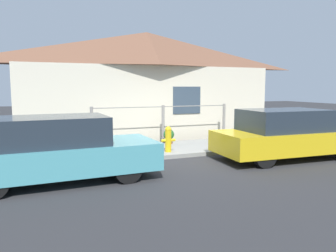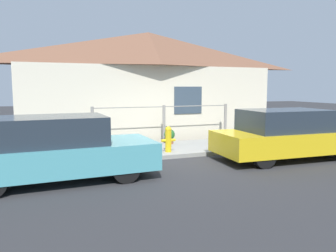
% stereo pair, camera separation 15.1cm
% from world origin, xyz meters
% --- Properties ---
extents(ground_plane, '(60.00, 60.00, 0.00)m').
position_xyz_m(ground_plane, '(0.00, 0.00, 0.00)').
color(ground_plane, '#2D2D30').
extents(sidewalk, '(24.00, 2.20, 0.12)m').
position_xyz_m(sidewalk, '(0.00, 1.10, 0.06)').
color(sidewalk, gray).
rests_on(sidewalk, ground_plane).
extents(house, '(9.78, 2.23, 4.07)m').
position_xyz_m(house, '(0.00, 3.67, 3.22)').
color(house, beige).
rests_on(house, ground_plane).
extents(fence, '(4.90, 0.10, 1.28)m').
position_xyz_m(fence, '(0.00, 2.05, 0.82)').
color(fence, gray).
rests_on(fence, sidewalk).
extents(car_left, '(4.13, 1.81, 1.40)m').
position_xyz_m(car_left, '(-3.60, -1.13, 0.69)').
color(car_left, teal).
rests_on(car_left, ground_plane).
extents(car_right, '(4.21, 1.83, 1.39)m').
position_xyz_m(car_right, '(2.50, -1.13, 0.69)').
color(car_right, gold).
rests_on(car_right, ground_plane).
extents(fire_hydrant, '(0.43, 0.19, 0.76)m').
position_xyz_m(fire_hydrant, '(-0.45, 0.45, 0.51)').
color(fire_hydrant, yellow).
rests_on(fire_hydrant, sidewalk).
extents(potted_plant_near_hydrant, '(0.36, 0.36, 0.50)m').
position_xyz_m(potted_plant_near_hydrant, '(0.08, 1.71, 0.39)').
color(potted_plant_near_hydrant, '#9E5638').
rests_on(potted_plant_near_hydrant, sidewalk).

